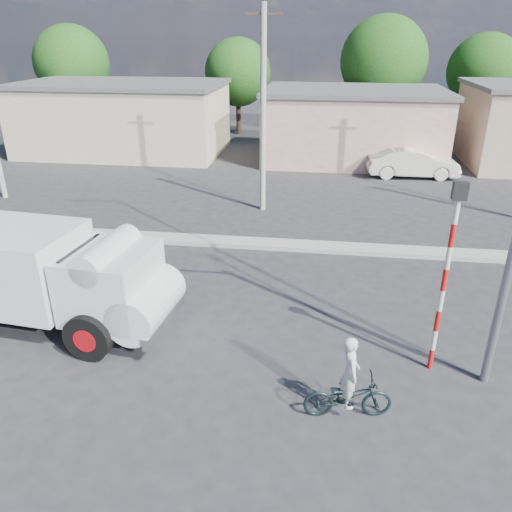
# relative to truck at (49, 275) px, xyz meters

# --- Properties ---
(ground_plane) EXTENTS (120.00, 120.00, 0.00)m
(ground_plane) POSITION_rel_truck_xyz_m (6.10, -2.02, -1.44)
(ground_plane) COLOR #2B2B2E
(ground_plane) RESTS_ON ground
(median) EXTENTS (40.00, 0.80, 0.16)m
(median) POSITION_rel_truck_xyz_m (6.10, 5.98, -1.36)
(median) COLOR #99968E
(median) RESTS_ON ground
(truck) EXTENTS (6.49, 3.00, 2.60)m
(truck) POSITION_rel_truck_xyz_m (0.00, 0.00, 0.00)
(truck) COLOR black
(truck) RESTS_ON ground
(bicycle) EXTENTS (1.81, 0.87, 0.91)m
(bicycle) POSITION_rel_truck_xyz_m (7.38, -2.35, -0.98)
(bicycle) COLOR black
(bicycle) RESTS_ON ground
(cyclist) EXTENTS (0.44, 0.60, 1.52)m
(cyclist) POSITION_rel_truck_xyz_m (7.38, -2.35, -0.68)
(cyclist) COLOR silver
(cyclist) RESTS_ON ground
(car_cream) EXTENTS (4.73, 1.86, 1.53)m
(car_cream) POSITION_rel_truck_xyz_m (11.17, 16.28, -0.68)
(car_cream) COLOR silver
(car_cream) RESTS_ON ground
(traffic_pole) EXTENTS (0.28, 0.18, 4.36)m
(traffic_pole) POSITION_rel_truck_xyz_m (9.30, -0.52, 1.15)
(traffic_pole) COLOR red
(traffic_pole) RESTS_ON ground
(building_row) EXTENTS (37.80, 7.30, 4.44)m
(building_row) POSITION_rel_truck_xyz_m (7.20, 19.98, 0.69)
(building_row) COLOR beige
(building_row) RESTS_ON ground
(tree_row) EXTENTS (51.24, 7.43, 8.42)m
(tree_row) POSITION_rel_truck_xyz_m (13.55, 26.51, 3.52)
(tree_row) COLOR #38281E
(tree_row) RESTS_ON ground
(utility_poles) EXTENTS (35.40, 0.24, 8.00)m
(utility_poles) POSITION_rel_truck_xyz_m (9.35, 9.98, 2.63)
(utility_poles) COLOR #99968E
(utility_poles) RESTS_ON ground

